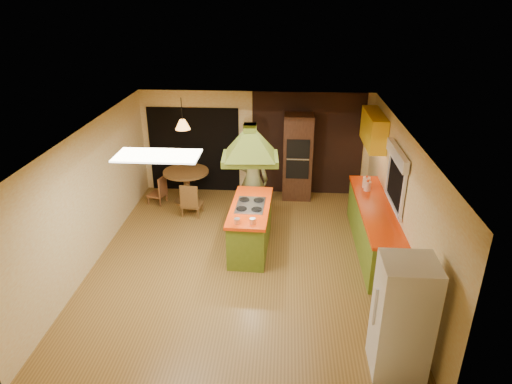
# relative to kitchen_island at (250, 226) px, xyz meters

# --- Properties ---
(ground) EXTENTS (6.50, 6.50, 0.00)m
(ground) POSITION_rel_kitchen_island_xyz_m (-0.09, -0.50, -0.46)
(ground) COLOR olive
(ground) RESTS_ON ground
(room_walls) EXTENTS (5.50, 6.50, 6.50)m
(room_walls) POSITION_rel_kitchen_island_xyz_m (-0.09, -0.50, 0.79)
(room_walls) COLOR beige
(room_walls) RESTS_ON ground
(ceiling_plane) EXTENTS (6.50, 6.50, 0.00)m
(ceiling_plane) POSITION_rel_kitchen_island_xyz_m (-0.09, -0.50, 2.04)
(ceiling_plane) COLOR silver
(ceiling_plane) RESTS_ON room_walls
(brick_panel) EXTENTS (2.64, 0.03, 2.50)m
(brick_panel) POSITION_rel_kitchen_island_xyz_m (1.16, 2.73, 0.79)
(brick_panel) COLOR #381E14
(brick_panel) RESTS_ON ground
(nook_opening) EXTENTS (2.20, 0.03, 2.10)m
(nook_opening) POSITION_rel_kitchen_island_xyz_m (-1.59, 2.73, 0.59)
(nook_opening) COLOR black
(nook_opening) RESTS_ON ground
(right_counter) EXTENTS (0.62, 3.05, 0.92)m
(right_counter) POSITION_rel_kitchen_island_xyz_m (2.36, 0.10, 0.00)
(right_counter) COLOR olive
(right_counter) RESTS_ON ground
(upper_cabinets) EXTENTS (0.34, 1.40, 0.70)m
(upper_cabinets) POSITION_rel_kitchen_island_xyz_m (2.48, 1.70, 1.49)
(upper_cabinets) COLOR yellow
(upper_cabinets) RESTS_ON room_walls
(window_right) EXTENTS (0.12, 1.35, 1.06)m
(window_right) POSITION_rel_kitchen_island_xyz_m (2.61, -0.10, 1.31)
(window_right) COLOR black
(window_right) RESTS_ON room_walls
(fluor_panel) EXTENTS (1.20, 0.60, 0.03)m
(fluor_panel) POSITION_rel_kitchen_island_xyz_m (-1.19, -1.70, 2.02)
(fluor_panel) COLOR white
(fluor_panel) RESTS_ON ceiling_plane
(kitchen_island) EXTENTS (0.80, 1.84, 0.93)m
(kitchen_island) POSITION_rel_kitchen_island_xyz_m (0.00, 0.00, 0.00)
(kitchen_island) COLOR olive
(kitchen_island) RESTS_ON ground
(range_hood) EXTENTS (1.05, 0.79, 0.79)m
(range_hood) POSITION_rel_kitchen_island_xyz_m (0.00, -0.00, 1.79)
(range_hood) COLOR #556519
(range_hood) RESTS_ON ceiling_plane
(man) EXTENTS (0.72, 0.51, 1.84)m
(man) POSITION_rel_kitchen_island_xyz_m (-0.05, 1.26, 0.46)
(man) COLOR brown
(man) RESTS_ON ground
(refrigerator) EXTENTS (0.69, 0.65, 1.66)m
(refrigerator) POSITION_rel_kitchen_island_xyz_m (2.18, -2.98, 0.37)
(refrigerator) COLOR white
(refrigerator) RESTS_ON ground
(wall_oven) EXTENTS (0.68, 0.60, 2.05)m
(wall_oven) POSITION_rel_kitchen_island_xyz_m (0.92, 2.45, 0.57)
(wall_oven) COLOR #482817
(wall_oven) RESTS_ON ground
(dining_table) EXTENTS (1.06, 1.06, 0.79)m
(dining_table) POSITION_rel_kitchen_island_xyz_m (-1.66, 1.99, 0.10)
(dining_table) COLOR brown
(dining_table) RESTS_ON ground
(chair_left) EXTENTS (0.45, 0.45, 0.68)m
(chair_left) POSITION_rel_kitchen_island_xyz_m (-2.36, 1.89, -0.12)
(chair_left) COLOR brown
(chair_left) RESTS_ON ground
(chair_near) EXTENTS (0.47, 0.47, 0.77)m
(chair_near) POSITION_rel_kitchen_island_xyz_m (-1.41, 1.34, -0.07)
(chair_near) COLOR brown
(chair_near) RESTS_ON ground
(pendant_lamp) EXTENTS (0.44, 0.44, 0.22)m
(pendant_lamp) POSITION_rel_kitchen_island_xyz_m (-1.66, 1.99, 1.44)
(pendant_lamp) COLOR #FF9E3F
(pendant_lamp) RESTS_ON ceiling_plane
(canister_large) EXTENTS (0.17, 0.17, 0.22)m
(canister_large) POSITION_rel_kitchen_island_xyz_m (2.31, 0.99, 0.57)
(canister_large) COLOR #FFEACD
(canister_large) RESTS_ON right_counter
(canister_medium) EXTENTS (0.18, 0.18, 0.19)m
(canister_medium) POSITION_rel_kitchen_island_xyz_m (2.31, 0.84, 0.56)
(canister_medium) COLOR #F9E3C8
(canister_medium) RESTS_ON right_counter
(canister_small) EXTENTS (0.17, 0.17, 0.17)m
(canister_small) POSITION_rel_kitchen_island_xyz_m (2.31, 0.85, 0.55)
(canister_small) COLOR beige
(canister_small) RESTS_ON right_counter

